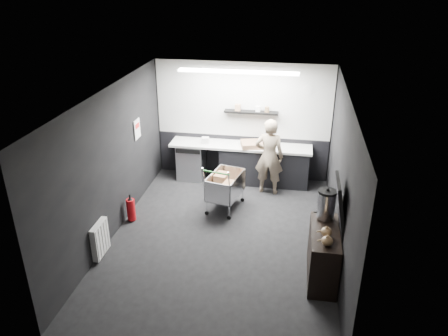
# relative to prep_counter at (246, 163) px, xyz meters

# --- Properties ---
(floor) EXTENTS (5.50, 5.50, 0.00)m
(floor) POSITION_rel_prep_counter_xyz_m (-0.14, -2.42, -0.46)
(floor) COLOR black
(floor) RESTS_ON ground
(ceiling) EXTENTS (5.50, 5.50, 0.00)m
(ceiling) POSITION_rel_prep_counter_xyz_m (-0.14, -2.42, 2.24)
(ceiling) COLOR silver
(ceiling) RESTS_ON wall_back
(wall_back) EXTENTS (5.50, 0.00, 5.50)m
(wall_back) POSITION_rel_prep_counter_xyz_m (-0.14, 0.33, 0.89)
(wall_back) COLOR black
(wall_back) RESTS_ON floor
(wall_front) EXTENTS (5.50, 0.00, 5.50)m
(wall_front) POSITION_rel_prep_counter_xyz_m (-0.14, -5.17, 0.89)
(wall_front) COLOR black
(wall_front) RESTS_ON floor
(wall_left) EXTENTS (0.00, 5.50, 5.50)m
(wall_left) POSITION_rel_prep_counter_xyz_m (-2.14, -2.42, 0.89)
(wall_left) COLOR black
(wall_left) RESTS_ON floor
(wall_right) EXTENTS (0.00, 5.50, 5.50)m
(wall_right) POSITION_rel_prep_counter_xyz_m (1.86, -2.42, 0.89)
(wall_right) COLOR black
(wall_right) RESTS_ON floor
(kitchen_wall_panel) EXTENTS (3.95, 0.02, 1.70)m
(kitchen_wall_panel) POSITION_rel_prep_counter_xyz_m (-0.14, 0.31, 1.39)
(kitchen_wall_panel) COLOR beige
(kitchen_wall_panel) RESTS_ON wall_back
(dado_panel) EXTENTS (3.95, 0.02, 1.00)m
(dado_panel) POSITION_rel_prep_counter_xyz_m (-0.14, 0.31, 0.04)
(dado_panel) COLOR black
(dado_panel) RESTS_ON wall_back
(floating_shelf) EXTENTS (1.20, 0.22, 0.04)m
(floating_shelf) POSITION_rel_prep_counter_xyz_m (0.06, 0.20, 1.16)
(floating_shelf) COLOR black
(floating_shelf) RESTS_ON wall_back
(wall_clock) EXTENTS (0.20, 0.03, 0.20)m
(wall_clock) POSITION_rel_prep_counter_xyz_m (1.26, 0.30, 1.69)
(wall_clock) COLOR silver
(wall_clock) RESTS_ON wall_back
(poster) EXTENTS (0.02, 0.30, 0.40)m
(poster) POSITION_rel_prep_counter_xyz_m (-2.12, -1.12, 1.09)
(poster) COLOR white
(poster) RESTS_ON wall_left
(poster_red_band) EXTENTS (0.02, 0.22, 0.10)m
(poster_red_band) POSITION_rel_prep_counter_xyz_m (-2.11, -1.12, 1.16)
(poster_red_band) COLOR red
(poster_red_band) RESTS_ON poster
(radiator) EXTENTS (0.10, 0.50, 0.60)m
(radiator) POSITION_rel_prep_counter_xyz_m (-2.08, -3.32, -0.11)
(radiator) COLOR silver
(radiator) RESTS_ON wall_left
(ceiling_strip) EXTENTS (2.40, 0.20, 0.04)m
(ceiling_strip) POSITION_rel_prep_counter_xyz_m (-0.14, -0.57, 2.21)
(ceiling_strip) COLOR white
(ceiling_strip) RESTS_ON ceiling
(prep_counter) EXTENTS (3.20, 0.61, 0.90)m
(prep_counter) POSITION_rel_prep_counter_xyz_m (0.00, 0.00, 0.00)
(prep_counter) COLOR black
(prep_counter) RESTS_ON floor
(person) EXTENTS (0.65, 0.45, 1.70)m
(person) POSITION_rel_prep_counter_xyz_m (0.55, -0.45, 0.39)
(person) COLOR beige
(person) RESTS_ON floor
(shopping_cart) EXTENTS (0.74, 1.05, 1.04)m
(shopping_cart) POSITION_rel_prep_counter_xyz_m (-0.26, -1.32, 0.04)
(shopping_cart) COLOR silver
(shopping_cart) RESTS_ON floor
(sideboard) EXTENTS (0.49, 1.15, 1.73)m
(sideboard) POSITION_rel_prep_counter_xyz_m (1.64, -3.21, 0.09)
(sideboard) COLOR black
(sideboard) RESTS_ON floor
(fire_extinguisher) EXTENTS (0.17, 0.17, 0.55)m
(fire_extinguisher) POSITION_rel_prep_counter_xyz_m (-1.99, -2.12, -0.19)
(fire_extinguisher) COLOR #AE0B11
(fire_extinguisher) RESTS_ON floor
(cardboard_box) EXTENTS (0.64, 0.55, 0.11)m
(cardboard_box) POSITION_rel_prep_counter_xyz_m (0.17, -0.05, 0.50)
(cardboard_box) COLOR #8B674A
(cardboard_box) RESTS_ON prep_counter
(pink_tub) EXTENTS (0.21, 0.21, 0.21)m
(pink_tub) POSITION_rel_prep_counter_xyz_m (0.41, 0.00, 0.55)
(pink_tub) COLOR silver
(pink_tub) RESTS_ON prep_counter
(white_container) EXTENTS (0.17, 0.14, 0.14)m
(white_container) POSITION_rel_prep_counter_xyz_m (-0.94, -0.05, 0.52)
(white_container) COLOR silver
(white_container) RESTS_ON prep_counter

